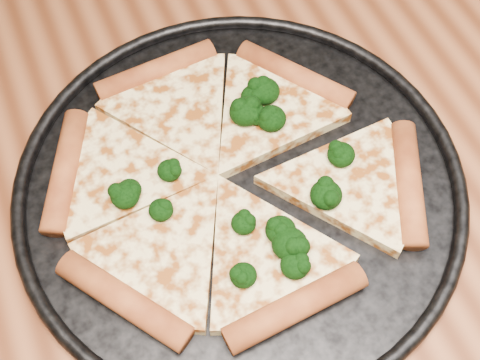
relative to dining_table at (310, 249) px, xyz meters
name	(u,v)px	position (x,y,z in m)	size (l,w,h in m)	color
dining_table	(310,249)	(0.00, 0.00, 0.00)	(1.20, 0.90, 0.75)	brown
pizza_pan	(240,185)	(-0.06, 0.05, 0.10)	(0.41, 0.41, 0.02)	black
pizza	(224,177)	(-0.07, 0.05, 0.11)	(0.36, 0.31, 0.02)	#FFE69C
broccoli_florets	(254,171)	(-0.05, 0.04, 0.12)	(0.22, 0.20, 0.02)	black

